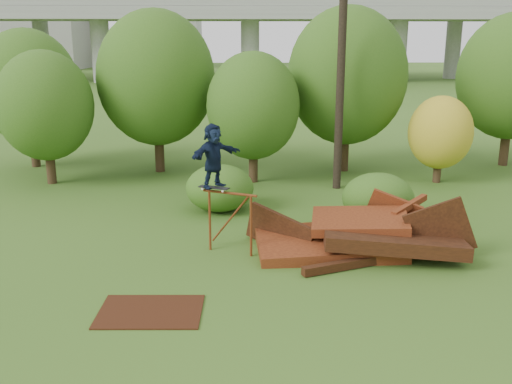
{
  "coord_description": "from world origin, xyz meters",
  "views": [
    {
      "loc": [
        -1.14,
        -11.14,
        5.13
      ],
      "look_at": [
        -0.8,
        2.0,
        1.6
      ],
      "focal_mm": 40.0,
      "sensor_mm": 36.0,
      "label": 1
    }
  ],
  "objects_px": {
    "flat_plate": "(150,311)",
    "utility_pole": "(342,51)",
    "scrap_pile": "(358,237)",
    "skater": "(213,156)"
  },
  "relations": [
    {
      "from": "flat_plate",
      "to": "utility_pole",
      "type": "bearing_deg",
      "value": 61.25
    },
    {
      "from": "scrap_pile",
      "to": "skater",
      "type": "relative_size",
      "value": 3.58
    },
    {
      "from": "flat_plate",
      "to": "scrap_pile",
      "type": "bearing_deg",
      "value": 34.12
    },
    {
      "from": "utility_pole",
      "to": "skater",
      "type": "bearing_deg",
      "value": -123.6
    },
    {
      "from": "skater",
      "to": "utility_pole",
      "type": "bearing_deg",
      "value": 13.9
    },
    {
      "from": "scrap_pile",
      "to": "flat_plate",
      "type": "height_order",
      "value": "scrap_pile"
    },
    {
      "from": "scrap_pile",
      "to": "utility_pole",
      "type": "height_order",
      "value": "utility_pole"
    },
    {
      "from": "skater",
      "to": "utility_pole",
      "type": "xyz_separation_m",
      "value": [
        4.06,
        6.11,
        2.32
      ]
    },
    {
      "from": "flat_plate",
      "to": "utility_pole",
      "type": "distance_m",
      "value": 11.75
    },
    {
      "from": "scrap_pile",
      "to": "skater",
      "type": "distance_m",
      "value": 4.12
    }
  ]
}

